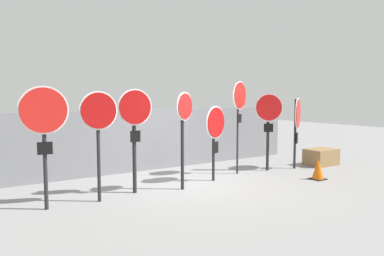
{
  "coord_description": "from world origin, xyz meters",
  "views": [
    {
      "loc": [
        -5.17,
        -7.64,
        2.2
      ],
      "look_at": [
        -0.09,
        0.0,
        1.4
      ],
      "focal_mm": 35.0,
      "sensor_mm": 36.0,
      "label": 1
    }
  ],
  "objects_px": {
    "stop_sign_0": "(44,122)",
    "stop_sign_7": "(297,119)",
    "stop_sign_6": "(269,117)",
    "stop_sign_3": "(184,121)",
    "stop_sign_5": "(239,103)",
    "traffic_cone_0": "(318,169)",
    "storage_crate": "(321,157)",
    "stop_sign_4": "(215,128)",
    "stop_sign_2": "(135,121)",
    "stop_sign_1": "(99,122)"
  },
  "relations": [
    {
      "from": "stop_sign_0",
      "to": "stop_sign_7",
      "type": "bearing_deg",
      "value": 8.61
    },
    {
      "from": "stop_sign_6",
      "to": "stop_sign_7",
      "type": "distance_m",
      "value": 0.98
    },
    {
      "from": "stop_sign_3",
      "to": "stop_sign_5",
      "type": "height_order",
      "value": "stop_sign_5"
    },
    {
      "from": "traffic_cone_0",
      "to": "storage_crate",
      "type": "bearing_deg",
      "value": 35.33
    },
    {
      "from": "stop_sign_0",
      "to": "stop_sign_5",
      "type": "bearing_deg",
      "value": 13.07
    },
    {
      "from": "stop_sign_0",
      "to": "stop_sign_6",
      "type": "relative_size",
      "value": 1.06
    },
    {
      "from": "stop_sign_7",
      "to": "stop_sign_4",
      "type": "bearing_deg",
      "value": 145.8
    },
    {
      "from": "stop_sign_6",
      "to": "stop_sign_2",
      "type": "bearing_deg",
      "value": -146.97
    },
    {
      "from": "stop_sign_6",
      "to": "stop_sign_0",
      "type": "bearing_deg",
      "value": -145.87
    },
    {
      "from": "stop_sign_2",
      "to": "stop_sign_3",
      "type": "height_order",
      "value": "stop_sign_2"
    },
    {
      "from": "stop_sign_6",
      "to": "traffic_cone_0",
      "type": "distance_m",
      "value": 2.05
    },
    {
      "from": "stop_sign_0",
      "to": "stop_sign_2",
      "type": "distance_m",
      "value": 1.98
    },
    {
      "from": "stop_sign_3",
      "to": "storage_crate",
      "type": "xyz_separation_m",
      "value": [
        5.28,
        0.2,
        -1.35
      ]
    },
    {
      "from": "stop_sign_0",
      "to": "storage_crate",
      "type": "distance_m",
      "value": 8.45
    },
    {
      "from": "stop_sign_0",
      "to": "stop_sign_4",
      "type": "bearing_deg",
      "value": 10.09
    },
    {
      "from": "stop_sign_4",
      "to": "storage_crate",
      "type": "xyz_separation_m",
      "value": [
        4.13,
        -0.11,
        -1.1
      ]
    },
    {
      "from": "stop_sign_5",
      "to": "storage_crate",
      "type": "bearing_deg",
      "value": -31.65
    },
    {
      "from": "stop_sign_0",
      "to": "stop_sign_3",
      "type": "height_order",
      "value": "stop_sign_0"
    },
    {
      "from": "stop_sign_5",
      "to": "traffic_cone_0",
      "type": "relative_size",
      "value": 4.61
    },
    {
      "from": "stop_sign_4",
      "to": "stop_sign_7",
      "type": "distance_m",
      "value": 3.04
    },
    {
      "from": "stop_sign_2",
      "to": "traffic_cone_0",
      "type": "distance_m",
      "value": 4.98
    },
    {
      "from": "stop_sign_1",
      "to": "stop_sign_5",
      "type": "xyz_separation_m",
      "value": [
        4.23,
        0.54,
        0.33
      ]
    },
    {
      "from": "storage_crate",
      "to": "stop_sign_0",
      "type": "bearing_deg",
      "value": -179.47
    },
    {
      "from": "stop_sign_0",
      "to": "stop_sign_5",
      "type": "relative_size",
      "value": 0.92
    },
    {
      "from": "stop_sign_4",
      "to": "stop_sign_6",
      "type": "xyz_separation_m",
      "value": [
        2.09,
        0.19,
        0.22
      ]
    },
    {
      "from": "stop_sign_2",
      "to": "stop_sign_4",
      "type": "distance_m",
      "value": 2.25
    },
    {
      "from": "stop_sign_3",
      "to": "stop_sign_4",
      "type": "distance_m",
      "value": 1.21
    },
    {
      "from": "stop_sign_4",
      "to": "storage_crate",
      "type": "distance_m",
      "value": 4.28
    },
    {
      "from": "traffic_cone_0",
      "to": "stop_sign_4",
      "type": "bearing_deg",
      "value": 149.94
    },
    {
      "from": "stop_sign_4",
      "to": "stop_sign_5",
      "type": "distance_m",
      "value": 1.3
    },
    {
      "from": "stop_sign_3",
      "to": "storage_crate",
      "type": "height_order",
      "value": "stop_sign_3"
    },
    {
      "from": "storage_crate",
      "to": "stop_sign_7",
      "type": "bearing_deg",
      "value": 177.36
    },
    {
      "from": "stop_sign_1",
      "to": "storage_crate",
      "type": "relative_size",
      "value": 2.33
    },
    {
      "from": "stop_sign_2",
      "to": "traffic_cone_0",
      "type": "bearing_deg",
      "value": -15.29
    },
    {
      "from": "stop_sign_2",
      "to": "stop_sign_3",
      "type": "bearing_deg",
      "value": -15.27
    },
    {
      "from": "traffic_cone_0",
      "to": "storage_crate",
      "type": "height_order",
      "value": "traffic_cone_0"
    },
    {
      "from": "stop_sign_3",
      "to": "stop_sign_7",
      "type": "distance_m",
      "value": 4.19
    },
    {
      "from": "stop_sign_4",
      "to": "stop_sign_5",
      "type": "bearing_deg",
      "value": -3.56
    },
    {
      "from": "stop_sign_0",
      "to": "stop_sign_1",
      "type": "relative_size",
      "value": 1.04
    },
    {
      "from": "stop_sign_0",
      "to": "stop_sign_4",
      "type": "distance_m",
      "value": 4.21
    },
    {
      "from": "stop_sign_2",
      "to": "stop_sign_5",
      "type": "relative_size",
      "value": 0.9
    },
    {
      "from": "stop_sign_2",
      "to": "storage_crate",
      "type": "distance_m",
      "value": 6.51
    },
    {
      "from": "stop_sign_5",
      "to": "traffic_cone_0",
      "type": "xyz_separation_m",
      "value": [
        1.28,
        -1.69,
        -1.72
      ]
    },
    {
      "from": "stop_sign_1",
      "to": "stop_sign_6",
      "type": "xyz_separation_m",
      "value": [
        5.23,
        0.41,
        -0.09
      ]
    },
    {
      "from": "stop_sign_1",
      "to": "stop_sign_5",
      "type": "height_order",
      "value": "stop_sign_5"
    },
    {
      "from": "stop_sign_0",
      "to": "storage_crate",
      "type": "relative_size",
      "value": 2.42
    },
    {
      "from": "stop_sign_1",
      "to": "traffic_cone_0",
      "type": "distance_m",
      "value": 5.79
    },
    {
      "from": "stop_sign_2",
      "to": "stop_sign_6",
      "type": "relative_size",
      "value": 1.04
    },
    {
      "from": "stop_sign_1",
      "to": "stop_sign_4",
      "type": "bearing_deg",
      "value": 6.16
    },
    {
      "from": "stop_sign_4",
      "to": "stop_sign_1",
      "type": "bearing_deg",
      "value": 163.8
    }
  ]
}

